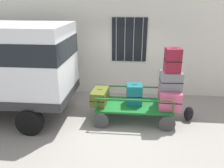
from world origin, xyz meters
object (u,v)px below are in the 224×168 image
suitcase_center_top (173,60)px  backpack (189,114)px  suitcase_center_bottom (169,98)px  luggage_cart (134,107)px  suitcase_left_bottom (100,96)px  suitcase_midleft_bottom (134,94)px  suitcase_center_middle (171,81)px

suitcase_center_top → backpack: bearing=5.8°
suitcase_center_bottom → backpack: size_ratio=1.93×
luggage_cart → suitcase_left_bottom: suitcase_left_bottom is taller
suitcase_left_bottom → suitcase_midleft_bottom: bearing=1.4°
backpack → suitcase_center_top: bearing=-174.2°
suitcase_center_middle → suitcase_center_top: bearing=-90.0°
suitcase_center_top → suitcase_center_bottom: bearing=-90.0°
suitcase_left_bottom → suitcase_center_middle: size_ratio=1.36×
suitcase_midleft_bottom → suitcase_center_bottom: bearing=-1.6°
suitcase_left_bottom → suitcase_center_bottom: 1.96m
suitcase_center_middle → backpack: (0.60, 0.06, -1.01)m
luggage_cart → backpack: luggage_cart is taller
luggage_cart → backpack: (1.58, 0.08, -0.17)m
luggage_cart → suitcase_center_middle: 1.29m
suitcase_left_bottom → suitcase_center_top: 2.25m
suitcase_center_middle → suitcase_center_top: (-0.00, -0.01, 0.57)m
suitcase_left_bottom → suitcase_center_top: (1.96, 0.01, 1.11)m
suitcase_left_bottom → backpack: (2.56, 0.07, -0.47)m
suitcase_left_bottom → suitcase_midleft_bottom: size_ratio=1.39×
suitcase_center_middle → backpack: size_ratio=1.38×
suitcase_midleft_bottom → backpack: (1.58, 0.04, -0.56)m
luggage_cart → suitcase_center_bottom: suitcase_center_bottom is taller
luggage_cart → backpack: bearing=2.9°
suitcase_center_middle → suitcase_midleft_bottom: bearing=179.3°
suitcase_center_top → backpack: suitcase_center_top is taller
suitcase_midleft_bottom → suitcase_left_bottom: bearing=-178.6°
luggage_cart → suitcase_center_top: 1.72m
suitcase_midleft_bottom → suitcase_center_bottom: 0.98m
suitcase_midleft_bottom → suitcase_center_top: 1.42m
suitcase_center_bottom → luggage_cart: bearing=-179.4°
suitcase_left_bottom → luggage_cart: bearing=-0.8°
luggage_cart → suitcase_midleft_bottom: suitcase_midleft_bottom is taller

